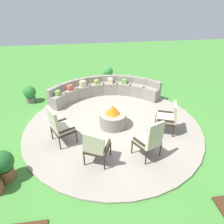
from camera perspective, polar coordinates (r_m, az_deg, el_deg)
The scene contains 11 objects.
ground_plane at distance 6.76m, azimuth 0.24°, elevation -4.14°, with size 24.00×24.00×0.00m, color #478C38.
patio_circle at distance 6.74m, azimuth 0.24°, elevation -3.93°, with size 5.65×5.65×0.06m, color #9E9384.
fire_pit at distance 6.56m, azimuth 0.25°, elevation -1.67°, with size 0.87×0.87×0.74m.
curved_stone_bench at distance 8.35m, azimuth -2.24°, elevation 6.09°, with size 4.37×1.48×0.74m.
lounge_chair_front_left at distance 5.89m, azimuth -14.43°, elevation -3.61°, with size 0.78×0.80×1.16m.
lounge_chair_front_right at distance 5.11m, azimuth -4.42°, elevation -9.41°, with size 0.75×0.77×1.02m.
lounge_chair_back_left at distance 5.32m, azimuth 10.51°, elevation -7.46°, with size 0.78×0.79×1.14m.
lounge_chair_back_right at distance 6.41m, azimuth 15.40°, elevation -1.24°, with size 0.76×0.74×1.00m.
potted_plant_0 at distance 8.68m, azimuth -21.82°, elevation 4.80°, with size 0.48×0.48×0.67m.
potted_plant_1 at distance 10.21m, azimuth -1.18°, elevation 10.83°, with size 0.50×0.50×0.66m.
potted_plant_3 at distance 5.45m, azimuth -27.98°, elevation -12.85°, with size 0.52×0.52×0.80m.
Camera 1 is at (-0.82, -5.45, 3.91)m, focal length 32.94 mm.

